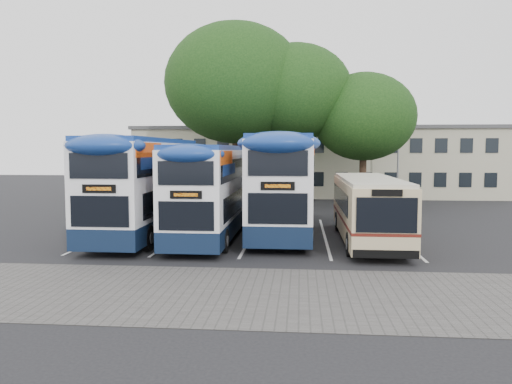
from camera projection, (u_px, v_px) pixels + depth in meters
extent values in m
plane|color=black|center=(337.00, 258.00, 19.13)|extent=(120.00, 120.00, 0.00)
cube|color=#595654|center=(280.00, 294.00, 14.35)|extent=(40.00, 6.00, 0.01)
cube|color=silver|center=(114.00, 233.00, 25.05)|extent=(0.12, 11.00, 0.01)
cube|color=silver|center=(182.00, 234.00, 24.74)|extent=(0.12, 11.00, 0.01)
cube|color=silver|center=(253.00, 235.00, 24.43)|extent=(0.12, 11.00, 0.01)
cube|color=silver|center=(324.00, 236.00, 24.11)|extent=(0.12, 11.00, 0.01)
cube|color=silver|center=(398.00, 237.00, 23.80)|extent=(0.12, 11.00, 0.01)
cube|color=beige|center=(316.00, 162.00, 45.67)|extent=(32.00, 8.00, 6.00)
cube|color=#4C4C4F|center=(317.00, 129.00, 45.41)|extent=(32.40, 8.40, 0.30)
cube|color=black|center=(318.00, 179.00, 41.79)|extent=(30.00, 0.06, 1.20)
cube|color=black|center=(318.00, 146.00, 41.56)|extent=(30.00, 0.06, 1.20)
cylinder|color=gray|center=(398.00, 145.00, 38.06)|extent=(0.14, 0.14, 9.00)
cube|color=gray|center=(400.00, 86.00, 37.68)|extent=(0.12, 0.80, 0.12)
cube|color=gray|center=(401.00, 86.00, 37.29)|extent=(0.25, 0.50, 0.12)
cylinder|color=black|center=(236.00, 162.00, 36.32)|extent=(0.50, 0.50, 6.56)
ellipsoid|color=black|center=(236.00, 83.00, 35.85)|extent=(10.16, 10.16, 8.63)
cylinder|color=black|center=(295.00, 165.00, 36.12)|extent=(0.50, 0.50, 6.08)
ellipsoid|color=black|center=(296.00, 92.00, 35.68)|extent=(8.11, 8.11, 6.89)
cylinder|color=black|center=(363.00, 174.00, 35.73)|extent=(0.50, 0.50, 4.78)
ellipsoid|color=black|center=(364.00, 117.00, 35.38)|extent=(7.33, 7.33, 6.23)
cube|color=#0F1D38|center=(147.00, 220.00, 24.22)|extent=(2.66, 11.18, 0.85)
cube|color=white|center=(146.00, 177.00, 24.05)|extent=(2.66, 11.18, 3.30)
cube|color=navy|center=(145.00, 142.00, 23.90)|extent=(2.61, 10.95, 0.32)
cube|color=black|center=(148.00, 196.00, 24.44)|extent=(2.70, 9.90, 1.06)
cube|color=black|center=(145.00, 162.00, 23.98)|extent=(2.70, 10.54, 0.96)
cube|color=#F95D15|center=(149.00, 150.00, 20.17)|extent=(0.02, 3.41, 0.59)
cube|color=black|center=(99.00, 189.00, 18.48)|extent=(1.28, 0.06, 0.32)
cylinder|color=black|center=(143.00, 215.00, 27.57)|extent=(0.32, 1.06, 1.06)
cylinder|color=black|center=(186.00, 216.00, 27.35)|extent=(0.32, 1.06, 1.06)
cylinder|color=black|center=(91.00, 237.00, 20.70)|extent=(0.32, 1.06, 1.06)
cylinder|color=black|center=(148.00, 238.00, 20.49)|extent=(0.32, 1.06, 1.06)
cube|color=#0F1D38|center=(212.00, 223.00, 23.55)|extent=(2.47, 10.36, 0.79)
cube|color=white|center=(211.00, 183.00, 23.39)|extent=(2.47, 10.36, 3.06)
cube|color=navy|center=(211.00, 149.00, 23.26)|extent=(2.42, 10.15, 0.30)
cube|color=black|center=(213.00, 200.00, 23.76)|extent=(2.51, 9.17, 0.99)
cube|color=black|center=(211.00, 168.00, 23.33)|extent=(2.51, 9.77, 0.89)
cube|color=#F95D15|center=(227.00, 158.00, 19.80)|extent=(0.02, 3.16, 0.54)
cube|color=black|center=(186.00, 195.00, 18.23)|extent=(1.18, 0.06, 0.30)
cylinder|color=black|center=(201.00, 218.00, 26.66)|extent=(0.30, 0.99, 0.99)
cylinder|color=black|center=(242.00, 219.00, 26.46)|extent=(0.30, 0.99, 0.99)
cylinder|color=black|center=(170.00, 240.00, 20.29)|extent=(0.30, 0.99, 0.99)
cylinder|color=black|center=(224.00, 241.00, 20.09)|extent=(0.30, 0.99, 0.99)
cube|color=#0F1D38|center=(283.00, 218.00, 24.90)|extent=(2.72, 11.44, 0.87)
cube|color=white|center=(283.00, 175.00, 24.72)|extent=(2.72, 11.44, 3.38)
cube|color=navy|center=(283.00, 140.00, 24.57)|extent=(2.67, 11.21, 0.33)
cube|color=black|center=(283.00, 193.00, 25.12)|extent=(2.76, 10.13, 1.09)
cube|color=black|center=(283.00, 160.00, 24.65)|extent=(2.76, 10.78, 0.98)
cube|color=#F95D15|center=(313.00, 148.00, 20.75)|extent=(0.02, 3.49, 0.60)
cube|color=black|center=(278.00, 186.00, 19.02)|extent=(1.31, 0.06, 0.33)
cylinder|color=black|center=(263.00, 213.00, 28.32)|extent=(0.33, 1.09, 1.09)
cylinder|color=black|center=(307.00, 214.00, 28.10)|extent=(0.33, 1.09, 1.09)
cylinder|color=black|center=(251.00, 234.00, 21.29)|extent=(0.33, 1.09, 1.09)
cylinder|color=black|center=(309.00, 235.00, 21.08)|extent=(0.33, 1.09, 1.09)
cube|color=#B4130C|center=(311.00, 160.00, 25.88)|extent=(0.02, 4.36, 0.93)
cube|color=#CEB889|center=(368.00, 208.00, 22.51)|extent=(2.42, 9.70, 2.47)
cube|color=beige|center=(369.00, 180.00, 22.41)|extent=(2.33, 9.31, 0.19)
cube|color=black|center=(367.00, 198.00, 22.96)|extent=(2.46, 7.76, 0.87)
cube|color=#5D1A12|center=(368.00, 217.00, 22.55)|extent=(2.45, 9.72, 0.12)
cube|color=black|center=(387.00, 215.00, 17.66)|extent=(2.13, 0.06, 1.26)
cylinder|color=black|center=(350.00, 244.00, 19.43)|extent=(0.29, 0.97, 0.97)
cylinder|color=black|center=(408.00, 245.00, 19.23)|extent=(0.29, 0.97, 0.97)
cylinder|color=black|center=(338.00, 221.00, 25.59)|extent=(0.29, 0.97, 0.97)
cylinder|color=black|center=(382.00, 222.00, 25.39)|extent=(0.29, 0.97, 0.97)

